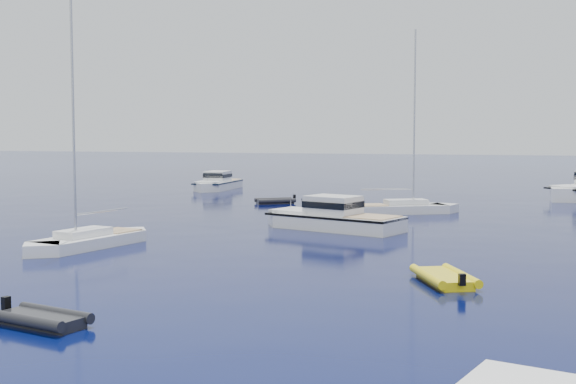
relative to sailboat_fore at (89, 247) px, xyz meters
name	(u,v)px	position (x,y,z in m)	size (l,w,h in m)	color
ground	(40,317)	(7.02, -13.79, 0.00)	(400.00, 400.00, 0.00)	#08154C
motor_cruiser_centre	(330,229)	(10.32, 11.21, 0.00)	(3.16, 10.33, 2.71)	silver
motor_cruiser_horizon	(217,190)	(-9.87, 40.06, 0.00)	(2.96, 9.68, 2.54)	white
sailboat_fore	(89,247)	(0.00, 0.00, 0.00)	(2.40, 9.22, 13.55)	white
sailboat_centre	(401,213)	(13.00, 22.08, 0.00)	(2.54, 9.75, 14.33)	silver
tender_yellow	(444,283)	(19.05, -3.94, 0.00)	(2.14, 3.97, 0.95)	yellow
tender_grey_near	(41,326)	(7.75, -14.70, 0.00)	(1.84, 3.29, 0.95)	black
tender_grey_far	(275,204)	(1.36, 26.57, 0.00)	(1.93, 3.49, 0.95)	black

